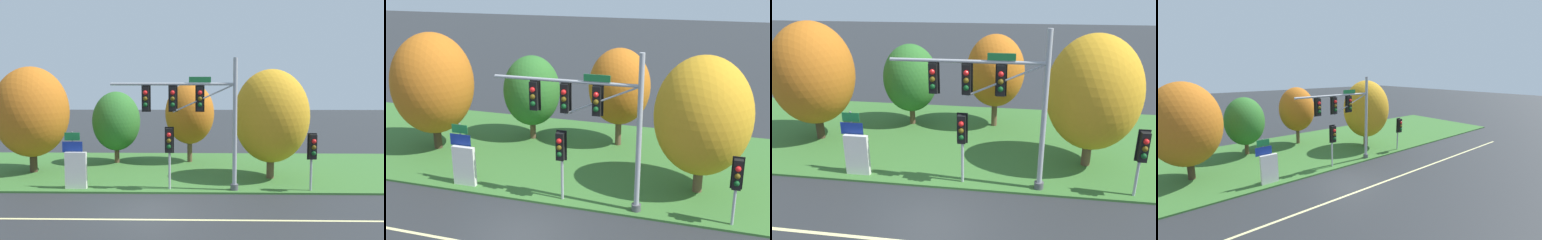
% 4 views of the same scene
% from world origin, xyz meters
% --- Properties ---
extents(ground_plane, '(160.00, 160.00, 0.00)m').
position_xyz_m(ground_plane, '(0.00, 0.00, 0.00)').
color(ground_plane, '#282B2D').
extents(grass_verge, '(48.00, 11.50, 0.10)m').
position_xyz_m(grass_verge, '(0.00, 8.25, 0.05)').
color(grass_verge, '#386B2D').
rests_on(grass_verge, ground).
extents(traffic_signal_mast, '(6.46, 0.49, 6.70)m').
position_xyz_m(traffic_signal_mast, '(2.01, 2.98, 4.24)').
color(traffic_signal_mast, '#9EA0A5').
rests_on(traffic_signal_mast, grass_verge).
extents(pedestrian_signal_near_kerb, '(0.46, 0.55, 3.22)m').
position_xyz_m(pedestrian_signal_near_kerb, '(0.67, 2.91, 2.45)').
color(pedestrian_signal_near_kerb, '#9EA0A5').
rests_on(pedestrian_signal_near_kerb, grass_verge).
extents(pedestrian_signal_further_along, '(0.46, 0.55, 2.93)m').
position_xyz_m(pedestrian_signal_further_along, '(7.85, 2.81, 2.20)').
color(pedestrian_signal_further_along, '#9EA0A5').
rests_on(pedestrian_signal_further_along, grass_verge).
extents(route_sign_post, '(1.05, 0.08, 2.94)m').
position_xyz_m(route_sign_post, '(-4.40, 3.31, 2.08)').
color(route_sign_post, slate).
rests_on(route_sign_post, grass_verge).
extents(tree_nearest_road, '(4.44, 4.44, 6.51)m').
position_xyz_m(tree_nearest_road, '(-8.10, 6.92, 3.83)').
color(tree_nearest_road, '#423021').
rests_on(tree_nearest_road, grass_verge).
extents(tree_left_of_mast, '(3.28, 3.28, 4.97)m').
position_xyz_m(tree_left_of_mast, '(-3.59, 10.02, 3.01)').
color(tree_left_of_mast, brown).
rests_on(tree_left_of_mast, grass_verge).
extents(tree_behind_signpost, '(3.44, 3.44, 5.59)m').
position_xyz_m(tree_behind_signpost, '(1.51, 10.45, 3.52)').
color(tree_behind_signpost, brown).
rests_on(tree_behind_signpost, grass_verge).
extents(tree_mid_verge, '(4.27, 4.27, 6.27)m').
position_xyz_m(tree_mid_verge, '(6.30, 5.64, 3.69)').
color(tree_mid_verge, brown).
rests_on(tree_mid_verge, grass_verge).
extents(info_kiosk, '(1.10, 0.24, 1.90)m').
position_xyz_m(info_kiosk, '(-4.17, 3.10, 1.04)').
color(info_kiosk, silver).
rests_on(info_kiosk, grass_verge).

